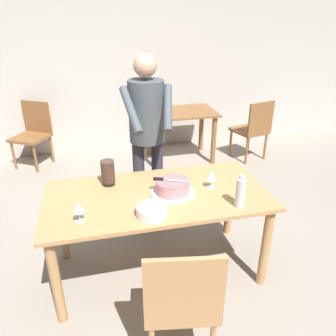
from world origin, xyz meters
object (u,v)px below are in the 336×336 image
at_px(wine_glass_far, 211,176).
at_px(hurricane_lamp, 108,173).
at_px(cake_on_platter, 173,188).
at_px(background_table, 180,122).
at_px(main_dining_table, 157,206).
at_px(chair_near_side, 181,298).
at_px(cake_knife, 163,179).
at_px(wine_glass_near, 78,208).
at_px(water_bottle, 240,192).
at_px(person_cutting_cake, 147,128).
at_px(background_chair_0, 33,132).
at_px(background_chair_1, 253,128).
at_px(plate_stack, 152,211).

height_order(wine_glass_far, hurricane_lamp, hurricane_lamp).
bearing_deg(cake_on_platter, background_table, 72.95).
relative_size(main_dining_table, chair_near_side, 1.91).
xyz_separation_m(main_dining_table, cake_on_platter, (0.12, -0.02, 0.16)).
relative_size(cake_knife, wine_glass_near, 1.78).
bearing_deg(wine_glass_far, cake_knife, 178.51).
distance_m(water_bottle, chair_near_side, 0.84).
height_order(hurricane_lamp, person_cutting_cake, person_cutting_cake).
bearing_deg(background_chair_0, chair_near_side, -70.01).
distance_m(hurricane_lamp, background_chair_1, 2.84).
bearing_deg(hurricane_lamp, cake_on_platter, -29.49).
bearing_deg(background_chair_1, plate_stack, -130.54).
bearing_deg(cake_on_platter, water_bottle, -34.59).
height_order(plate_stack, chair_near_side, chair_near_side).
xyz_separation_m(plate_stack, background_table, (0.91, 2.54, -0.21)).
xyz_separation_m(main_dining_table, cake_knife, (0.05, 0.01, 0.22)).
bearing_deg(hurricane_lamp, cake_knife, -30.40).
bearing_deg(chair_near_side, background_table, 74.59).
bearing_deg(wine_glass_near, cake_knife, 21.11).
xyz_separation_m(person_cutting_cake, chair_near_side, (-0.07, -1.44, -0.58)).
xyz_separation_m(main_dining_table, background_chair_0, (-1.26, 2.58, -0.15)).
bearing_deg(background_table, cake_knife, -108.76).
bearing_deg(wine_glass_near, background_chair_0, 103.51).
bearing_deg(cake_knife, plate_stack, -116.95).
xyz_separation_m(cake_knife, wine_glass_near, (-0.63, -0.24, -0.01)).
relative_size(hurricane_lamp, background_chair_0, 0.23).
bearing_deg(person_cutting_cake, water_bottle, -62.54).
bearing_deg(background_chair_1, main_dining_table, -132.84).
bearing_deg(background_table, wine_glass_far, -99.52).
xyz_separation_m(plate_stack, hurricane_lamp, (-0.26, 0.52, 0.07)).
bearing_deg(background_chair_1, background_table, 165.63).
distance_m(wine_glass_far, background_chair_0, 3.11).
distance_m(hurricane_lamp, background_chair_0, 2.53).
distance_m(wine_glass_near, wine_glass_far, 1.05).
bearing_deg(hurricane_lamp, wine_glass_far, -17.34).
distance_m(cake_knife, chair_near_side, 0.90).
relative_size(wine_glass_far, background_table, 0.14).
bearing_deg(wine_glass_near, cake_on_platter, 17.15).
height_order(wine_glass_near, background_table, wine_glass_near).
xyz_separation_m(wine_glass_near, water_bottle, (1.12, -0.08, 0.01)).
xyz_separation_m(water_bottle, background_table, (0.28, 2.58, -0.29)).
bearing_deg(plate_stack, chair_near_side, -82.70).
height_order(cake_knife, wine_glass_far, wine_glass_far).
bearing_deg(hurricane_lamp, person_cutting_cake, 44.87).
height_order(plate_stack, water_bottle, water_bottle).
bearing_deg(main_dining_table, hurricane_lamp, 145.43).
relative_size(cake_knife, wine_glass_far, 1.78).
height_order(plate_stack, wine_glass_far, wine_glass_far).
height_order(water_bottle, chair_near_side, water_bottle).
height_order(main_dining_table, wine_glass_far, wine_glass_far).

